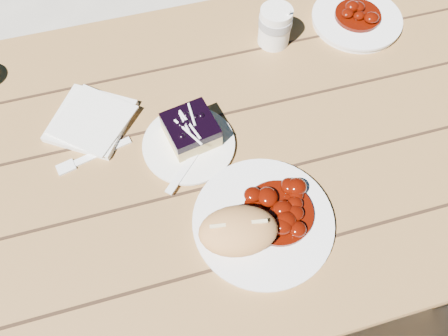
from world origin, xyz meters
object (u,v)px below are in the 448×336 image
object	(u,v)px
bread_roll	(238,231)
picnic_table	(133,206)
main_plate	(263,222)
second_plate	(356,20)
coffee_cup	(275,26)
blueberry_cake	(191,129)
dessert_plate	(189,145)

from	to	relation	value
bread_roll	picnic_table	bearing A→B (deg)	133.02
main_plate	second_plate	xyz separation A→B (m)	(0.38, 0.44, 0.00)
main_plate	bread_roll	xyz separation A→B (m)	(-0.06, -0.02, 0.04)
bread_roll	coffee_cup	size ratio (longest dim) A/B	1.50
blueberry_cake	picnic_table	bearing A→B (deg)	-177.59
picnic_table	dessert_plate	size ratio (longest dim) A/B	10.98
main_plate	blueberry_cake	size ratio (longest dim) A/B	2.30
blueberry_cake	second_plate	bearing A→B (deg)	15.06
dessert_plate	second_plate	size ratio (longest dim) A/B	0.86
second_plate	blueberry_cake	bearing A→B (deg)	-154.39
bread_roll	dessert_plate	world-z (taller)	bread_roll
main_plate	dessert_plate	distance (m)	0.22
second_plate	main_plate	bearing A→B (deg)	-131.08
picnic_table	blueberry_cake	world-z (taller)	blueberry_cake
coffee_cup	second_plate	bearing A→B (deg)	1.59
main_plate	dessert_plate	world-z (taller)	main_plate
main_plate	blueberry_cake	bearing A→B (deg)	110.76
picnic_table	blueberry_cake	size ratio (longest dim) A/B	18.15
bread_roll	second_plate	world-z (taller)	bread_roll
blueberry_cake	second_plate	xyz separation A→B (m)	(0.47, 0.22, -0.03)
blueberry_cake	coffee_cup	bearing A→B (deg)	30.38
dessert_plate	main_plate	bearing A→B (deg)	-65.45
picnic_table	main_plate	xyz separation A→B (m)	(0.24, -0.18, 0.17)
picnic_table	coffee_cup	size ratio (longest dim) A/B	21.79
coffee_cup	second_plate	xyz separation A→B (m)	(0.22, 0.01, -0.04)
blueberry_cake	coffee_cup	size ratio (longest dim) A/B	1.20
main_plate	picnic_table	bearing A→B (deg)	143.29
bread_roll	blueberry_cake	world-z (taller)	bread_roll
coffee_cup	second_plate	world-z (taller)	coffee_cup
picnic_table	main_plate	size ratio (longest dim) A/B	7.88
picnic_table	bread_roll	size ratio (longest dim) A/B	14.52
bread_roll	dessert_plate	distance (m)	0.23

